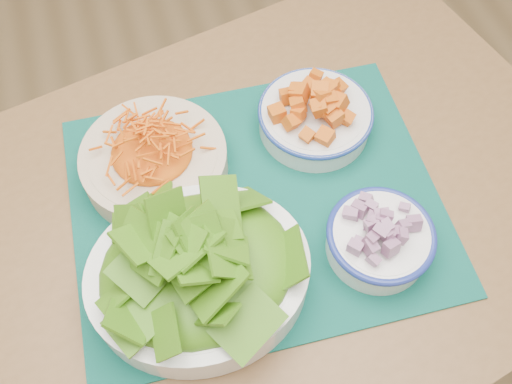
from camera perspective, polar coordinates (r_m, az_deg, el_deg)
ground at (r=1.58m, az=1.92°, el=-11.58°), size 4.00×4.00×0.00m
table at (r=0.94m, az=-1.13°, el=-5.51°), size 1.23×0.95×0.75m
placemat at (r=0.85m, az=0.00°, el=-1.10°), size 0.56×0.47×0.00m
carrot_bowl at (r=0.86m, az=-10.21°, el=3.42°), size 0.27×0.27×0.08m
squash_bowl at (r=0.90m, az=6.01°, el=8.05°), size 0.23×0.23×0.09m
lettuce_bowl at (r=0.74m, az=-5.86°, el=-7.57°), size 0.30×0.26×0.13m
onion_bowl at (r=0.80m, az=12.32°, el=-4.44°), size 0.18×0.18×0.07m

